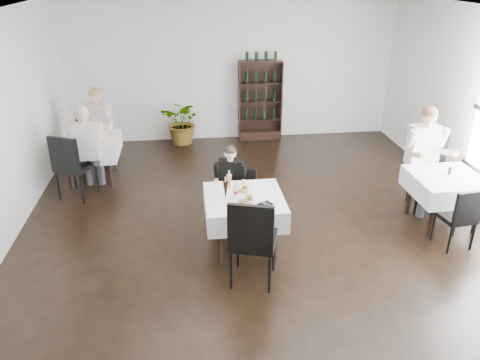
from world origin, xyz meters
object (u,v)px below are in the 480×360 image
at_px(wine_shelf, 260,102).
at_px(main_table, 244,207).
at_px(potted_tree, 184,122).
at_px(diner_main, 230,180).

relative_size(wine_shelf, main_table, 1.70).
xyz_separation_m(potted_tree, diner_main, (0.65, -3.54, 0.23)).
relative_size(potted_tree, diner_main, 0.79).
bearing_deg(main_table, potted_tree, 100.35).
height_order(main_table, diner_main, diner_main).
distance_m(wine_shelf, potted_tree, 1.71).
xyz_separation_m(wine_shelf, main_table, (-0.90, -4.31, -0.23)).
bearing_deg(diner_main, main_table, -79.89).
relative_size(main_table, diner_main, 0.84).
xyz_separation_m(main_table, diner_main, (-0.12, 0.66, 0.09)).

